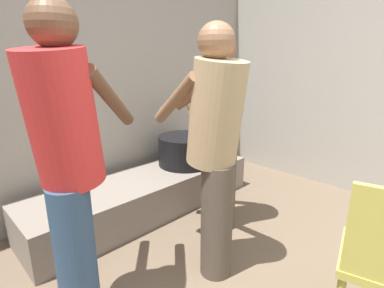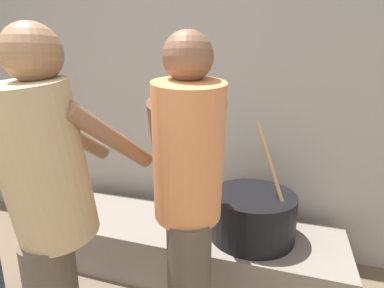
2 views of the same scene
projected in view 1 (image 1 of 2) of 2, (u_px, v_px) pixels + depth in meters
The scene contains 6 objects.
block_enclosure_rear at pixel (43, 83), 2.36m from camera, with size 5.18×0.20×2.33m, color #9E998E.
hearth_ledge at pixel (148, 194), 2.69m from camera, with size 2.16×0.60×0.33m, color slate.
cooking_pot_main at pixel (185, 150), 2.94m from camera, with size 0.54×0.54×0.75m.
cook_in_red_shirt at pixel (67, 155), 1.37m from camera, with size 0.72×0.65×1.60m.
cook_in_orange_shirt at pixel (221, 123), 2.25m from camera, with size 0.55×0.72×1.54m.
cook_in_tan_shirt at pixel (215, 142), 1.72m from camera, with size 0.43×0.69×1.54m.
Camera 1 is at (-0.83, -0.04, 1.34)m, focal length 27.41 mm.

